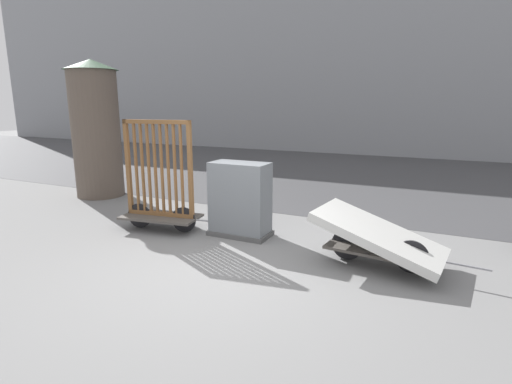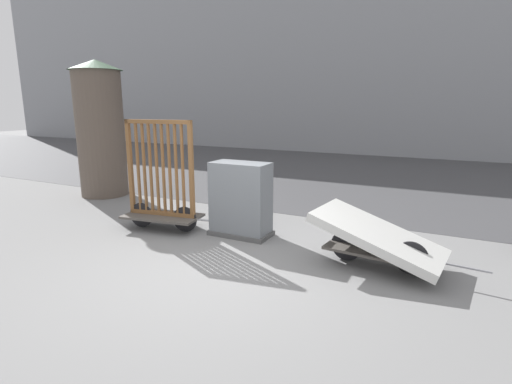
# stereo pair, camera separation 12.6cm
# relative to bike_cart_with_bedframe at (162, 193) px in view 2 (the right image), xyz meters

# --- Properties ---
(ground_plane) EXTENTS (60.00, 60.00, 0.00)m
(ground_plane) POSITION_rel_bike_cart_with_bedframe_xyz_m (1.89, -1.10, -0.68)
(ground_plane) COLOR slate
(road_strip) EXTENTS (56.00, 10.38, 0.01)m
(road_strip) POSITION_rel_bike_cart_with_bedframe_xyz_m (1.89, 7.11, -0.67)
(road_strip) COLOR #424244
(road_strip) RESTS_ON ground_plane
(building_facade) EXTENTS (48.00, 4.00, 10.59)m
(building_facade) POSITION_rel_bike_cart_with_bedframe_xyz_m (1.89, 14.30, 4.62)
(building_facade) COLOR gray
(building_facade) RESTS_ON ground_plane
(bike_cart_with_bedframe) EXTENTS (2.11, 0.88, 1.97)m
(bike_cart_with_bedframe) POSITION_rel_bike_cart_with_bedframe_xyz_m (0.00, 0.00, 0.00)
(bike_cart_with_bedframe) COLOR #4C4742
(bike_cart_with_bedframe) RESTS_ON ground_plane
(bike_cart_with_mattress) EXTENTS (2.31, 1.20, 0.78)m
(bike_cart_with_mattress) POSITION_rel_bike_cart_with_bedframe_xyz_m (3.79, -0.00, -0.26)
(bike_cart_with_mattress) COLOR #4C4742
(bike_cart_with_mattress) RESTS_ON ground_plane
(utility_cabinet) EXTENTS (1.05, 0.56, 1.27)m
(utility_cabinet) POSITION_rel_bike_cart_with_bedframe_xyz_m (1.42, 0.35, -0.08)
(utility_cabinet) COLOR #4C4C4C
(utility_cabinet) RESTS_ON ground_plane
(advertising_column) EXTENTS (1.25, 1.25, 3.24)m
(advertising_column) POSITION_rel_bike_cart_with_bedframe_xyz_m (-3.13, 1.57, 0.97)
(advertising_column) COLOR brown
(advertising_column) RESTS_ON ground_plane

